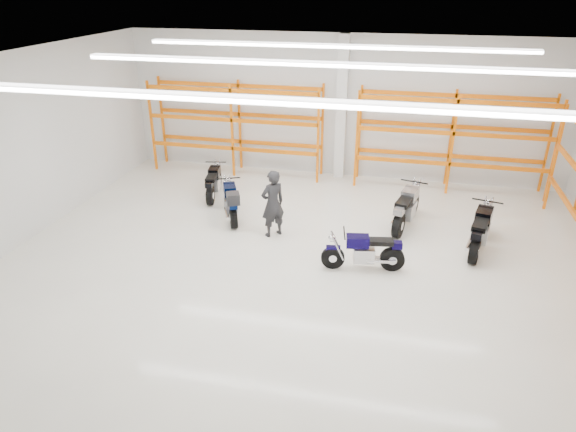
% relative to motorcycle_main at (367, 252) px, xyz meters
% --- Properties ---
extents(ground, '(14.00, 14.00, 0.00)m').
position_rel_motorcycle_main_xyz_m(ground, '(-1.42, -0.01, -0.43)').
color(ground, beige).
rests_on(ground, ground).
extents(room_shell, '(14.02, 12.02, 4.51)m').
position_rel_motorcycle_main_xyz_m(room_shell, '(-1.42, 0.02, 2.85)').
color(room_shell, silver).
rests_on(room_shell, ground).
extents(motorcycle_main, '(1.87, 0.62, 0.92)m').
position_rel_motorcycle_main_xyz_m(motorcycle_main, '(0.00, 0.00, 0.00)').
color(motorcycle_main, black).
rests_on(motorcycle_main, ground).
extents(motorcycle_back_a, '(0.64, 1.88, 0.93)m').
position_rel_motorcycle_main_xyz_m(motorcycle_back_a, '(-4.83, 3.21, 0.00)').
color(motorcycle_back_a, black).
rests_on(motorcycle_back_a, ground).
extents(motorcycle_back_b, '(1.07, 1.96, 1.06)m').
position_rel_motorcycle_main_xyz_m(motorcycle_back_b, '(-3.80, 1.82, 0.08)').
color(motorcycle_back_b, black).
rests_on(motorcycle_back_b, ground).
extents(motorcycle_back_c, '(0.89, 2.16, 1.08)m').
position_rel_motorcycle_main_xyz_m(motorcycle_back_c, '(0.80, 2.44, 0.07)').
color(motorcycle_back_c, black).
rests_on(motorcycle_back_c, ground).
extents(motorcycle_back_d, '(0.89, 2.16, 1.08)m').
position_rel_motorcycle_main_xyz_m(motorcycle_back_d, '(2.55, 1.50, 0.07)').
color(motorcycle_back_d, black).
rests_on(motorcycle_back_d, ground).
extents(standing_man, '(0.75, 0.74, 1.75)m').
position_rel_motorcycle_main_xyz_m(standing_man, '(-2.47, 1.17, 0.45)').
color(standing_man, black).
rests_on(standing_man, ground).
extents(structural_column, '(0.32, 0.32, 4.50)m').
position_rel_motorcycle_main_xyz_m(structural_column, '(-1.42, 5.81, 1.82)').
color(structural_column, white).
rests_on(structural_column, ground).
extents(pallet_racking_back_left, '(5.67, 0.87, 3.00)m').
position_rel_motorcycle_main_xyz_m(pallet_racking_back_left, '(-4.82, 5.47, 1.36)').
color(pallet_racking_back_left, orange).
rests_on(pallet_racking_back_left, ground).
extents(pallet_racking_back_right, '(5.67, 0.87, 3.00)m').
position_rel_motorcycle_main_xyz_m(pallet_racking_back_right, '(1.98, 5.47, 1.36)').
color(pallet_racking_back_right, orange).
rests_on(pallet_racking_back_right, ground).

